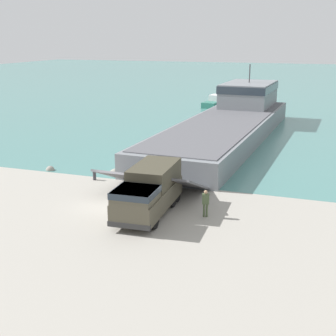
{
  "coord_description": "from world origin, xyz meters",
  "views": [
    {
      "loc": [
        13.89,
        -27.28,
        11.18
      ],
      "look_at": [
        3.03,
        3.76,
        1.92
      ],
      "focal_mm": 50.0,
      "sensor_mm": 36.0,
      "label": 1
    }
  ],
  "objects_px": {
    "moored_boat_a": "(217,102)",
    "mooring_bollard": "(94,175)",
    "landing_craft": "(231,119)",
    "soldier_on_ramp": "(206,201)",
    "military_truck": "(149,190)"
  },
  "relations": [
    {
      "from": "moored_boat_a",
      "to": "mooring_bollard",
      "type": "relative_size",
      "value": 11.36
    },
    {
      "from": "moored_boat_a",
      "to": "landing_craft",
      "type": "bearing_deg",
      "value": -65.73
    },
    {
      "from": "soldier_on_ramp",
      "to": "military_truck",
      "type": "bearing_deg",
      "value": 82.07
    },
    {
      "from": "landing_craft",
      "to": "moored_boat_a",
      "type": "bearing_deg",
      "value": 109.74
    },
    {
      "from": "landing_craft",
      "to": "soldier_on_ramp",
      "type": "xyz_separation_m",
      "value": [
        3.91,
        -26.45,
        -0.82
      ]
    },
    {
      "from": "landing_craft",
      "to": "military_truck",
      "type": "distance_m",
      "value": 27.05
    },
    {
      "from": "soldier_on_ramp",
      "to": "moored_boat_a",
      "type": "xyz_separation_m",
      "value": [
        -11.26,
        49.7,
        -0.42
      ]
    },
    {
      "from": "military_truck",
      "to": "moored_boat_a",
      "type": "xyz_separation_m",
      "value": [
        -7.61,
        50.3,
        -0.95
      ]
    },
    {
      "from": "landing_craft",
      "to": "military_truck",
      "type": "bearing_deg",
      "value": -87.26
    },
    {
      "from": "soldier_on_ramp",
      "to": "moored_boat_a",
      "type": "bearing_deg",
      "value": -4.48
    },
    {
      "from": "moored_boat_a",
      "to": "soldier_on_ramp",
      "type": "bearing_deg",
      "value": -70.52
    },
    {
      "from": "military_truck",
      "to": "mooring_bollard",
      "type": "xyz_separation_m",
      "value": [
        -6.89,
        5.44,
        -1.15
      ]
    },
    {
      "from": "landing_craft",
      "to": "mooring_bollard",
      "type": "height_order",
      "value": "landing_craft"
    },
    {
      "from": "soldier_on_ramp",
      "to": "moored_boat_a",
      "type": "relative_size",
      "value": 0.2
    },
    {
      "from": "soldier_on_ramp",
      "to": "landing_craft",
      "type": "bearing_deg",
      "value": -8.85
    }
  ]
}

